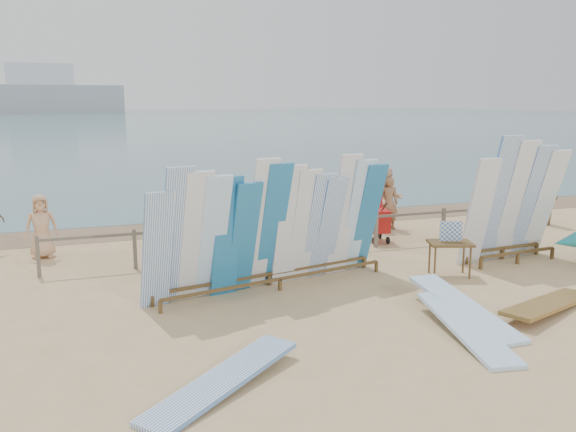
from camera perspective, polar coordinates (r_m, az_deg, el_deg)
name	(u,v)px	position (r m, az deg, el deg)	size (l,w,h in m)	color
ground	(356,289)	(12.32, 6.42, -6.79)	(160.00, 160.00, 0.00)	tan
ocean	(94,118)	(138.68, -17.66, 8.74)	(320.00, 240.00, 0.02)	#406673
wet_sand_strip	(254,222)	(18.85, -3.19, -0.57)	(40.00, 2.60, 0.01)	#85684A
distant_ship	(42,95)	(190.66, -22.04, 10.48)	(45.00, 8.00, 14.00)	#999EA3
fence	(303,229)	(14.82, 1.40, -1.19)	(12.08, 0.08, 0.90)	#6C6051
main_surfboard_rack	(274,230)	(12.01, -1.28, -1.31)	(5.30, 1.83, 2.65)	brown
side_surfboard_rack	(513,205)	(14.89, 20.35, 0.96)	(2.61, 1.01, 2.97)	brown
vendor_table	(450,258)	(13.46, 14.88, -3.81)	(1.06, 0.89, 1.20)	brown
flat_board_c	(549,310)	(11.99, 23.21, -8.12)	(0.56, 2.70, 0.07)	olive
flat_board_a	(465,335)	(10.34, 16.22, -10.65)	(0.56, 2.70, 0.07)	#99CBF6
flat_board_b	(463,318)	(11.10, 16.06, -9.15)	(0.56, 2.70, 0.07)	#99CBF6
flat_board_e	(223,388)	(8.31, -6.11, -15.73)	(0.56, 2.70, 0.07)	white
beach_chair_left	(340,234)	(16.07, 4.87, -1.68)	(0.65, 0.66, 0.85)	red
beach_chair_right	(313,236)	(15.74, 2.32, -1.90)	(0.57, 0.59, 0.87)	red
stroller	(377,225)	(16.33, 8.34, -0.81)	(0.69, 0.90, 1.14)	red
beachgoer_6	(371,199)	(17.84, 7.81, 1.61)	(0.87, 0.42, 1.79)	tan
beachgoer_8	(387,198)	(17.96, 9.29, 1.63)	(0.87, 0.42, 1.79)	beige
beachgoer_5	(305,197)	(18.09, 1.65, 1.82)	(1.65, 0.53, 1.78)	beige
beachgoer_7	(388,203)	(17.93, 9.38, 1.22)	(0.56, 0.31, 1.55)	#8C6042
beachgoer_4	(230,212)	(15.79, -5.41, 0.36)	(1.01, 0.44, 1.72)	#8C6042
beachgoer_extra_0	(490,197)	(19.49, 18.37, 1.74)	(1.07, 0.44, 1.66)	tan
beachgoer_3	(189,212)	(15.94, -9.26, 0.34)	(1.10, 0.46, 1.71)	tan
beachgoer_10	(546,195)	(19.90, 23.02, 1.83)	(1.06, 0.46, 1.81)	#8C6042
beachgoer_1	(191,207)	(16.33, -9.05, 0.83)	(0.67, 0.37, 1.84)	#8C6042
beachgoer_0	(41,226)	(15.58, -22.09, -0.89)	(0.75, 0.36, 1.53)	tan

